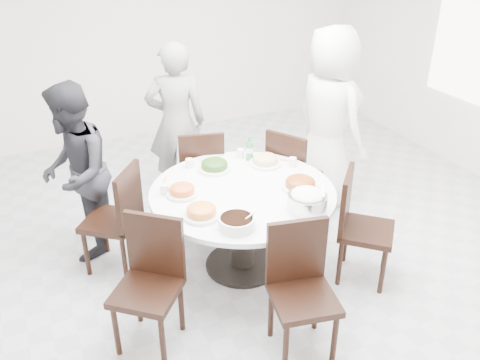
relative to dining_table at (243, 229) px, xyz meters
name	(u,v)px	position (x,y,z in m)	size (l,w,h in m)	color
floor	(251,242)	(0.23, 0.29, -0.38)	(6.00, 6.00, 0.01)	silver
wall_back	(150,29)	(0.23, 3.29, 1.02)	(6.00, 0.01, 2.80)	white
dining_table	(243,229)	(0.00, 0.00, 0.00)	(1.50, 1.50, 0.75)	white
chair_ne	(294,174)	(0.81, 0.54, 0.10)	(0.42, 0.42, 0.95)	black
chair_n	(201,172)	(0.00, 0.96, 0.10)	(0.42, 0.42, 0.95)	black
chair_nw	(111,219)	(-0.99, 0.47, 0.10)	(0.42, 0.42, 0.95)	black
chair_sw	(146,289)	(-0.96, -0.52, 0.10)	(0.42, 0.42, 0.95)	black
chair_s	(304,296)	(-0.03, -1.03, 0.10)	(0.42, 0.42, 0.95)	black
chair_se	(367,229)	(0.85, -0.55, 0.10)	(0.42, 0.42, 0.95)	black
diner_right	(329,118)	(1.28, 0.71, 0.54)	(0.89, 0.58, 1.82)	white
diner_middle	(176,123)	(-0.07, 1.44, 0.45)	(0.61, 0.40, 1.66)	black
diner_left	(75,173)	(-1.18, 0.82, 0.40)	(0.76, 0.59, 1.56)	#222227
dish_greens	(214,166)	(-0.07, 0.43, 0.41)	(0.29, 0.29, 0.08)	white
dish_pale	(265,161)	(0.38, 0.34, 0.41)	(0.28, 0.28, 0.08)	white
dish_orange	(182,191)	(-0.47, 0.13, 0.41)	(0.25, 0.25, 0.07)	white
dish_redbrown	(300,184)	(0.44, -0.17, 0.41)	(0.31, 0.31, 0.08)	white
dish_tofu	(201,212)	(-0.44, -0.23, 0.41)	(0.28, 0.28, 0.07)	white
rice_bowl	(307,202)	(0.31, -0.48, 0.44)	(0.30, 0.30, 0.13)	silver
soup_bowl	(237,222)	(-0.27, -0.47, 0.42)	(0.26, 0.26, 0.08)	white
beverage_bottle	(250,148)	(0.30, 0.49, 0.49)	(0.07, 0.07, 0.23)	#327F40
tea_cups	(216,157)	(0.01, 0.60, 0.42)	(0.07, 0.07, 0.08)	white
chopsticks	(213,159)	(0.00, 0.64, 0.38)	(0.24, 0.04, 0.01)	tan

